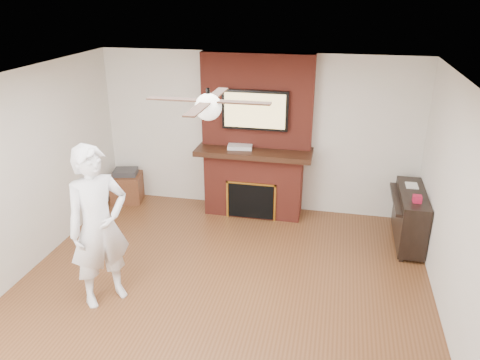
% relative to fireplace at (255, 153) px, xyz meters
% --- Properties ---
extents(room_shell, '(5.36, 5.86, 2.86)m').
position_rel_fireplace_xyz_m(room_shell, '(0.00, -2.55, 0.25)').
color(room_shell, '#5A331A').
rests_on(room_shell, ground).
extents(fireplace, '(1.78, 0.64, 2.50)m').
position_rel_fireplace_xyz_m(fireplace, '(0.00, 0.00, 0.00)').
color(fireplace, maroon).
rests_on(fireplace, ground).
extents(tv, '(1.00, 0.08, 0.60)m').
position_rel_fireplace_xyz_m(tv, '(0.00, -0.05, 0.68)').
color(tv, black).
rests_on(tv, fireplace).
extents(ceiling_fan, '(1.21, 1.21, 0.31)m').
position_rel_fireplace_xyz_m(ceiling_fan, '(-0.00, -2.55, 1.34)').
color(ceiling_fan, black).
rests_on(ceiling_fan, room_shell).
extents(person, '(0.80, 0.82, 1.88)m').
position_rel_fireplace_xyz_m(person, '(-1.26, -2.65, -0.05)').
color(person, white).
rests_on(person, ground).
extents(side_table, '(0.58, 0.58, 0.56)m').
position_rel_fireplace_xyz_m(side_table, '(-2.19, -0.07, -0.74)').
color(side_table, '#512A17').
rests_on(side_table, ground).
extents(piano, '(0.45, 1.19, 0.87)m').
position_rel_fireplace_xyz_m(piano, '(2.31, -0.55, -0.58)').
color(piano, black).
rests_on(piano, ground).
extents(cable_box, '(0.40, 0.26, 0.05)m').
position_rel_fireplace_xyz_m(cable_box, '(-0.22, -0.10, 0.11)').
color(cable_box, silver).
rests_on(cable_box, fireplace).
extents(candle_orange, '(0.06, 0.06, 0.13)m').
position_rel_fireplace_xyz_m(candle_orange, '(-0.15, -0.19, -0.93)').
color(candle_orange, '#E8451B').
rests_on(candle_orange, ground).
extents(candle_green, '(0.07, 0.07, 0.09)m').
position_rel_fireplace_xyz_m(candle_green, '(0.05, -0.23, -0.95)').
color(candle_green, '#368535').
rests_on(candle_green, ground).
extents(candle_cream, '(0.08, 0.08, 0.10)m').
position_rel_fireplace_xyz_m(candle_cream, '(0.06, -0.21, -0.94)').
color(candle_cream, '#BFA898').
rests_on(candle_cream, ground).
extents(candle_blue, '(0.06, 0.06, 0.08)m').
position_rel_fireplace_xyz_m(candle_blue, '(0.18, -0.25, -0.96)').
color(candle_blue, teal).
rests_on(candle_blue, ground).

